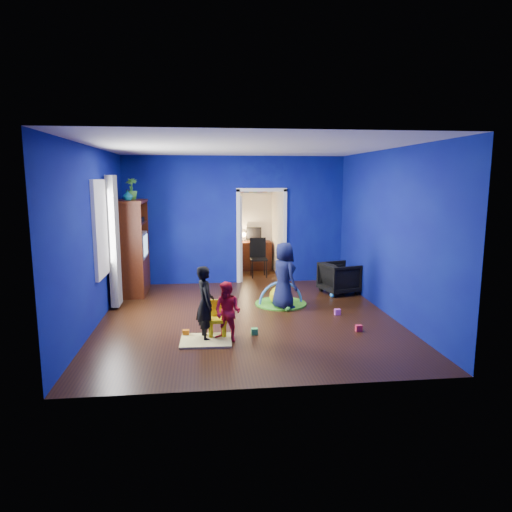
{
  "coord_description": "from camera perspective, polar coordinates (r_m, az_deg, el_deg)",
  "views": [
    {
      "loc": [
        -0.73,
        -7.64,
        2.37
      ],
      "look_at": [
        0.2,
        0.4,
        1.01
      ],
      "focal_mm": 32.0,
      "sensor_mm": 36.0,
      "label": 1
    }
  ],
  "objects": [
    {
      "name": "wall_right",
      "position": [
        8.34,
        16.24,
        2.81
      ],
      "size": [
        0.02,
        5.5,
        2.9
      ],
      "primitive_type": "cube",
      "color": "#090C6F",
      "rests_on": "floor"
    },
    {
      "name": "desk_monitor",
      "position": [
        12.17,
        -0.28,
        2.83
      ],
      "size": [
        0.4,
        0.05,
        0.32
      ],
      "primitive_type": "cube",
      "color": "black",
      "rests_on": "study_desk"
    },
    {
      "name": "toy_arch",
      "position": [
        8.84,
        3.11,
        -5.9
      ],
      "size": [
        0.88,
        0.15,
        0.88
      ],
      "primitive_type": "torus",
      "rotation": [
        1.57,
        0.0,
        0.12
      ],
      "color": "#3F8CD8",
      "rests_on": "floor"
    },
    {
      "name": "desk_lamp",
      "position": [
        12.09,
        -1.57,
        2.69
      ],
      "size": [
        0.14,
        0.14,
        0.14
      ],
      "primitive_type": "sphere",
      "color": "#FFD88C",
      "rests_on": "study_desk"
    },
    {
      "name": "window_left",
      "position": [
        8.22,
        -18.93,
        3.28
      ],
      "size": [
        0.03,
        0.95,
        1.55
      ],
      "primitive_type": "cube",
      "color": "white",
      "rests_on": "wall_left"
    },
    {
      "name": "ceiling",
      "position": [
        7.69,
        -1.17,
        13.47
      ],
      "size": [
        5.0,
        5.5,
        0.01
      ],
      "primitive_type": "cube",
      "color": "white",
      "rests_on": "wall_back"
    },
    {
      "name": "toy_0",
      "position": [
        7.48,
        12.72,
        -8.8
      ],
      "size": [
        0.1,
        0.08,
        0.1
      ],
      "primitive_type": "cube",
      "color": "#F32845",
      "rests_on": "floor"
    },
    {
      "name": "potted_plant",
      "position": [
        9.95,
        -15.32,
        8.1
      ],
      "size": [
        0.27,
        0.27,
        0.44
      ],
      "primitive_type": "imported",
      "rotation": [
        0.0,
        0.0,
        -0.08
      ],
      "color": "#3B8731",
      "rests_on": "tv_armoire"
    },
    {
      "name": "wall_front",
      "position": [
        5.03,
        1.85,
        -1.05
      ],
      "size": [
        5.0,
        0.02,
        2.9
      ],
      "primitive_type": "cube",
      "color": "#090C6F",
      "rests_on": "floor"
    },
    {
      "name": "alcove",
      "position": [
        11.39,
        0.14,
        3.89
      ],
      "size": [
        1.0,
        1.75,
        2.5
      ],
      "primitive_type": null,
      "color": "silver",
      "rests_on": "floor"
    },
    {
      "name": "armchair",
      "position": [
        9.76,
        10.43,
        -2.71
      ],
      "size": [
        0.89,
        0.87,
        0.66
      ],
      "primitive_type": "imported",
      "rotation": [
        0.0,
        0.0,
        1.85
      ],
      "color": "black",
      "rests_on": "floor"
    },
    {
      "name": "play_mat",
      "position": [
        8.84,
        3.11,
        -5.95
      ],
      "size": [
        0.98,
        0.98,
        0.03
      ],
      "primitive_type": "cylinder",
      "color": "#369020",
      "rests_on": "floor"
    },
    {
      "name": "doorway",
      "position": [
        10.55,
        0.69,
        2.34
      ],
      "size": [
        1.16,
        0.1,
        2.1
      ],
      "primitive_type": "cube",
      "color": "white",
      "rests_on": "floor"
    },
    {
      "name": "folding_chair",
      "position": [
        11.18,
        0.33,
        -0.31
      ],
      "size": [
        0.4,
        0.4,
        0.92
      ],
      "primitive_type": "cube",
      "color": "black",
      "rests_on": "floor"
    },
    {
      "name": "crt_tv",
      "position": [
        9.81,
        -14.98,
        1.29
      ],
      "size": [
        0.46,
        0.7,
        0.54
      ],
      "primitive_type": "cube",
      "color": "silver",
      "rests_on": "tv_armoire"
    },
    {
      "name": "toy_4",
      "position": [
        8.28,
        10.15,
        -6.9
      ],
      "size": [
        0.1,
        0.08,
        0.1
      ],
      "primitive_type": "cube",
      "color": "#D14ED1",
      "rests_on": "floor"
    },
    {
      "name": "wall_left",
      "position": [
        7.89,
        -19.53,
        2.28
      ],
      "size": [
        0.02,
        5.5,
        2.9
      ],
      "primitive_type": "cube",
      "color": "#090C6F",
      "rests_on": "floor"
    },
    {
      "name": "hopper_ball",
      "position": [
        8.74,
        2.88,
        -4.98
      ],
      "size": [
        0.36,
        0.36,
        0.36
      ],
      "primitive_type": "sphere",
      "color": "yellow",
      "rests_on": "floor"
    },
    {
      "name": "kid_chair",
      "position": [
        7.03,
        -4.88,
        -8.08
      ],
      "size": [
        0.29,
        0.29,
        0.5
      ],
      "primitive_type": "cube",
      "rotation": [
        0.0,
        0.0,
        -0.03
      ],
      "color": "yellow",
      "rests_on": "floor"
    },
    {
      "name": "tv_armoire",
      "position": [
        9.83,
        -15.2,
        1.06
      ],
      "size": [
        0.58,
        1.14,
        1.96
      ],
      "primitive_type": "cube",
      "color": "#371209",
      "rests_on": "floor"
    },
    {
      "name": "toy_5",
      "position": [
        7.15,
        -0.2,
        -9.41
      ],
      "size": [
        0.1,
        0.08,
        0.1
      ],
      "primitive_type": "cube",
      "color": "green",
      "rests_on": "floor"
    },
    {
      "name": "vase",
      "position": [
        9.44,
        -15.76,
        7.29
      ],
      "size": [
        0.24,
        0.24,
        0.2
      ],
      "primitive_type": "imported",
      "rotation": [
        0.0,
        0.0,
        0.28
      ],
      "color": "#0C5867",
      "rests_on": "tv_armoire"
    },
    {
      "name": "toddler_red",
      "position": [
        6.78,
        -3.58,
        -6.97
      ],
      "size": [
        0.55,
        0.52,
        0.89
      ],
      "primitive_type": "imported",
      "rotation": [
        0.0,
        0.0,
        -0.56
      ],
      "color": "red",
      "rests_on": "floor"
    },
    {
      "name": "toy_3",
      "position": [
        8.37,
        3.96,
        -6.56
      ],
      "size": [
        0.11,
        0.11,
        0.11
      ],
      "primitive_type": "sphere",
      "color": "green",
      "rests_on": "floor"
    },
    {
      "name": "study_desk",
      "position": [
        12.14,
        -0.22,
        0.07
      ],
      "size": [
        0.88,
        0.44,
        0.75
      ],
      "primitive_type": "cube",
      "color": "#3D140A",
      "rests_on": "floor"
    },
    {
      "name": "wall_back",
      "position": [
        10.45,
        -2.58,
        4.47
      ],
      "size": [
        5.0,
        0.02,
        2.9
      ],
      "primitive_type": "cube",
      "color": "#090C6F",
      "rests_on": "floor"
    },
    {
      "name": "curtain",
      "position": [
        8.76,
        -17.34,
        1.75
      ],
      "size": [
        0.14,
        0.42,
        2.4
      ],
      "primitive_type": "cube",
      "color": "slate",
      "rests_on": "floor"
    },
    {
      "name": "floor",
      "position": [
        8.03,
        -1.1,
        -7.65
      ],
      "size": [
        5.0,
        5.5,
        0.01
      ],
      "primitive_type": "cube",
      "color": "black",
      "rests_on": "ground"
    },
    {
      "name": "toy_2",
      "position": [
        7.16,
        -8.75,
        -9.51
      ],
      "size": [
        0.1,
        0.08,
        0.1
      ],
      "primitive_type": "cube",
      "color": "orange",
      "rests_on": "floor"
    },
    {
      "name": "child_navy",
      "position": [
        8.41,
        3.52,
        -2.5
      ],
      "size": [
        0.6,
        0.71,
        1.24
      ],
      "primitive_type": "imported",
      "rotation": [
        0.0,
        0.0,
        1.98
      ],
      "color": "#10123D",
      "rests_on": "floor"
    },
    {
      "name": "yellow_blanket",
      "position": [
        6.92,
        -6.27,
        -10.45
      ],
      "size": [
        0.77,
        0.63,
        0.03
      ],
      "primitive_type": "cube",
      "rotation": [
        0.0,
        0.0,
        -0.04
      ],
      "color": "#F2E07A",
      "rests_on": "floor"
    },
    {
      "name": "toy_1",
      "position": [
        9.46,
        9.53,
        -4.78
      ],
      "size": [
        0.11,
        0.11,
        0.11
      ],
      "primitive_type": "sphere",
      "color": "#288BE6",
      "rests_on": "floor"
    },
    {
      "name": "book_shelf",
      "position": [
        12.08,
        -0.28,
        7.87
      ],
      "size": [
        0.88,
        0.24,
        0.04
      ],
      "primitive_type": "cube",
      "color": "white",
      "rests_on": "study_desk"
    },
    {
      "name": "child_black",
      "position": [
        6.85,
        -6.36,
        -5.87
      ],
      "size": [
        0.35,
        0.46,
        1.12
      ],
      "primitive_type": "imported",
      "rotation": [
        0.0,
        0.0,
        1.79
      ],
      "color": "black",
      "rests_on": "floor"
    }
  ]
}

